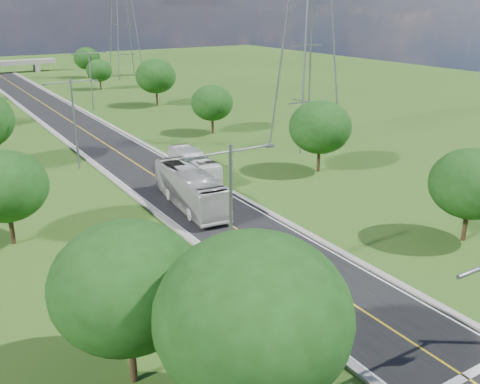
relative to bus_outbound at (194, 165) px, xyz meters
The scene contains 21 objects.
ground 25.36m from the bus_outbound, 97.26° to the left, with size 260.00×260.00×0.00m, color #2D4F16.
road 31.31m from the bus_outbound, 95.87° to the left, with size 8.00×150.00×0.06m, color black.
curb_left 32.02m from the bus_outbound, 103.47° to the left, with size 0.50×150.00×0.22m, color gray.
curb_right 31.16m from the bus_outbound, 88.07° to the left, with size 0.50×150.00×0.22m, color gray.
speed_limit_sign 3.69m from the bus_outbound, 57.15° to the left, with size 0.55×0.09×2.40m.
streetlight_near_left 25.07m from the bus_outbound, 111.90° to the right, with size 5.90×0.25×10.00m.
streetlight_mid_left 14.39m from the bus_outbound, 132.30° to the left, with size 5.90×0.25×10.00m.
streetlight_far_right 43.43m from the bus_outbound, 86.28° to the left, with size 5.90×0.25×10.00m.
power_tower_near 23.17m from the bus_outbound, 15.21° to the left, with size 9.00×6.40×28.00m.
power_tower_far 84.23m from the bus_outbound, 74.11° to the left, with size 9.00×6.40×28.00m.
tree_la 32.14m from the bus_outbound, 122.61° to the right, with size 7.14×7.14×8.30m.
tree_lb 20.64m from the bus_outbound, 160.26° to the right, with size 6.30×6.30×7.33m.
tree_lf 36.09m from the bus_outbound, 113.35° to the right, with size 7.98×7.98×9.28m.
tree_ra 27.32m from the bus_outbound, 66.54° to the right, with size 6.30×6.30×7.33m.
tree_rb 14.14m from the bus_outbound, 20.90° to the right, with size 6.72×6.72×7.82m.
tree_rc 20.98m from the bus_outbound, 55.41° to the left, with size 5.88×5.88×6.84m.
tree_rd 43.53m from the bus_outbound, 71.44° to the left, with size 7.14×7.14×8.30m.
tree_re 66.13m from the bus_outbound, 80.15° to the left, with size 5.46×5.46×6.35m.
tree_rf 86.45m from the bus_outbound, 80.14° to the left, with size 6.30×6.30×7.33m.
bus_outbound is the anchor object (origin of this frame).
bus_inbound 8.17m from the bus_outbound, 119.43° to the right, with size 2.83×12.11×3.37m, color beige.
Camera 1 is at (-21.05, -13.14, 17.57)m, focal length 40.00 mm.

